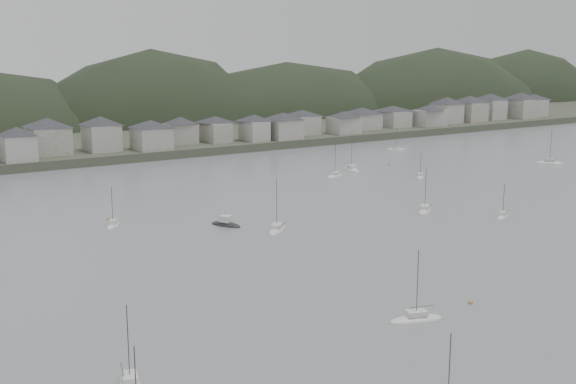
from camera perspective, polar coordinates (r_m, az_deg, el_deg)
ground at (r=113.69m, az=21.52°, el=-9.23°), size 900.00×900.00×0.00m
far_shore_land at (r=367.71m, az=-19.25°, el=4.96°), size 900.00×250.00×3.00m
forested_ridge at (r=345.95m, az=-17.28°, el=2.58°), size 851.55×103.94×102.57m
waterfront_town at (r=281.88m, az=-3.51°, el=5.28°), size 451.48×28.46×12.92m
moored_fleet at (r=139.99m, az=-0.92°, el=-4.50°), size 232.45×173.58×13.67m
motor_launch_far at (r=159.19m, az=-4.90°, el=-2.55°), size 5.64×8.12×3.84m
mooring_buoys at (r=155.35m, az=3.29°, el=-2.93°), size 195.36×136.55×0.70m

